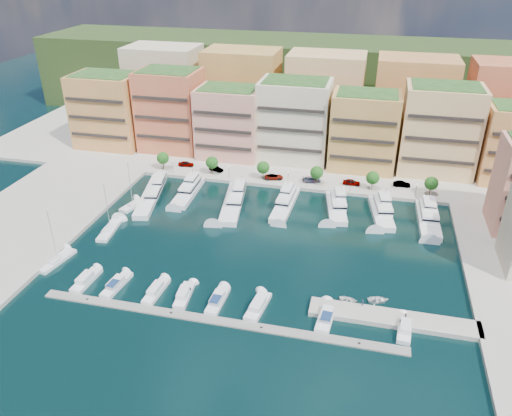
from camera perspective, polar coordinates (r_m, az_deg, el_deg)
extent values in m
plane|color=black|center=(120.48, 1.01, -3.93)|extent=(400.00, 400.00, 0.00)
cube|color=#9E998E|center=(175.38, 5.44, 6.55)|extent=(220.00, 64.00, 2.00)
cube|color=#9E998E|center=(139.68, -25.47, -2.12)|extent=(34.00, 76.00, 2.00)
cube|color=#233716|center=(220.49, 7.34, 10.95)|extent=(240.00, 40.00, 58.00)
cube|color=gray|center=(97.74, -4.67, -12.77)|extent=(72.00, 2.20, 0.35)
cube|color=#9E998E|center=(100.99, 15.40, -12.32)|extent=(32.00, 5.00, 2.00)
cube|color=#E39253|center=(180.97, -16.48, 10.57)|extent=(22.00, 16.00, 24.00)
cube|color=black|center=(174.19, -17.76, 9.73)|extent=(20.24, 0.50, 0.90)
cube|color=#1E4C1F|center=(177.90, -17.03, 14.37)|extent=(19.36, 14.08, 0.80)
cube|color=#D27446|center=(172.85, -9.70, 10.87)|extent=(20.00, 16.00, 26.00)
cube|color=black|center=(165.65, -10.78, 10.03)|extent=(18.40, 0.50, 0.90)
cube|color=#1E4C1F|center=(169.50, -10.07, 15.20)|extent=(17.60, 14.08, 0.80)
cube|color=#E4927F|center=(164.80, -3.05, 9.65)|extent=(20.00, 15.00, 22.00)
cube|color=black|center=(157.78, -3.84, 8.79)|extent=(18.40, 0.50, 0.90)
cube|color=#1E4C1F|center=(161.60, -3.15, 13.49)|extent=(17.60, 13.20, 0.80)
cube|color=beige|center=(161.79, 4.41, 9.82)|extent=(22.00, 16.00, 25.00)
cube|color=black|center=(154.06, 3.89, 8.90)|extent=(20.24, 0.50, 0.90)
cube|color=#1E4C1F|center=(158.27, 4.58, 14.26)|extent=(19.36, 14.08, 0.80)
cube|color=#E4A755|center=(158.48, 12.22, 8.49)|extent=(20.00, 15.00, 23.00)
cube|color=black|center=(151.16, 12.09, 7.55)|extent=(18.40, 0.50, 0.90)
cube|color=#1E4C1F|center=(155.05, 12.67, 12.63)|extent=(17.60, 13.20, 0.80)
cube|color=#E7C37A|center=(161.18, 20.19, 8.29)|extent=(22.00, 16.00, 26.00)
cube|color=black|center=(153.42, 20.44, 7.30)|extent=(20.24, 0.50, 0.90)
cube|color=#1E4C1F|center=(157.57, 21.00, 12.86)|extent=(19.36, 14.08, 0.80)
cube|color=beige|center=(196.02, -10.33, 13.45)|extent=(26.00, 18.00, 30.00)
cube|color=#E4A755|center=(186.34, -1.58, 13.13)|extent=(26.00, 18.00, 30.00)
cube|color=#E7C37A|center=(181.17, 7.85, 12.45)|extent=(26.00, 18.00, 30.00)
cube|color=#E39253|center=(180.89, 17.51, 11.41)|extent=(26.00, 18.00, 30.00)
cube|color=#D27446|center=(185.53, 26.86, 10.10)|extent=(26.00, 18.00, 30.00)
cylinder|color=#473323|center=(159.25, -10.53, 4.89)|extent=(0.24, 0.24, 3.00)
sphere|color=#134213|center=(158.40, -10.60, 5.64)|extent=(3.80, 3.80, 3.80)
cylinder|color=#473323|center=(153.76, -5.03, 4.41)|extent=(0.24, 0.24, 3.00)
sphere|color=#134213|center=(152.88, -5.07, 5.19)|extent=(3.80, 3.80, 3.80)
cylinder|color=#473323|center=(149.79, 0.81, 3.86)|extent=(0.24, 0.24, 3.00)
sphere|color=#134213|center=(148.89, 0.82, 4.65)|extent=(3.80, 3.80, 3.80)
cylinder|color=#473323|center=(147.46, 6.90, 3.25)|extent=(0.24, 0.24, 3.00)
sphere|color=#134213|center=(146.54, 6.95, 4.05)|extent=(3.80, 3.80, 3.80)
cylinder|color=#473323|center=(146.84, 13.10, 2.58)|extent=(0.24, 0.24, 3.00)
sphere|color=#134213|center=(145.92, 13.19, 3.38)|extent=(3.80, 3.80, 3.80)
cylinder|color=#473323|center=(147.96, 19.27, 1.89)|extent=(0.24, 0.24, 3.00)
sphere|color=#134213|center=(147.04, 19.41, 2.67)|extent=(3.80, 3.80, 3.80)
cylinder|color=black|center=(155.61, -9.52, 4.62)|extent=(0.10, 0.10, 4.00)
sphere|color=#FFF2CC|center=(154.82, -9.58, 5.32)|extent=(0.30, 0.30, 0.30)
cylinder|color=black|center=(149.87, -3.12, 4.05)|extent=(0.10, 0.10, 4.00)
sphere|color=#FFF2CC|center=(149.05, -3.14, 4.77)|extent=(0.30, 0.30, 0.30)
cylinder|color=black|center=(146.14, 3.68, 3.38)|extent=(0.10, 0.10, 4.00)
sphere|color=#FFF2CC|center=(145.30, 3.71, 4.12)|extent=(0.30, 0.30, 0.30)
cylinder|color=black|center=(144.57, 10.73, 2.64)|extent=(0.10, 0.10, 4.00)
sphere|color=#FFF2CC|center=(143.72, 10.80, 3.38)|extent=(0.30, 0.30, 0.30)
cylinder|color=black|center=(145.23, 17.81, 1.85)|extent=(0.10, 0.10, 4.00)
sphere|color=#FFF2CC|center=(144.39, 17.92, 2.59)|extent=(0.30, 0.30, 0.30)
cube|color=white|center=(144.15, -11.91, 1.27)|extent=(9.61, 26.87, 2.30)
cube|color=white|center=(145.41, -11.57, 2.45)|extent=(6.40, 15.01, 1.80)
cube|color=black|center=(145.41, -11.57, 2.45)|extent=(6.47, 15.08, 0.55)
cube|color=white|center=(146.49, -11.29, 3.36)|extent=(4.12, 8.32, 1.40)
cylinder|color=#B2B2B7|center=(147.17, -11.11, 4.18)|extent=(0.14, 0.14, 1.80)
cube|color=white|center=(143.83, -7.78, 1.58)|extent=(5.15, 18.75, 2.30)
cube|color=white|center=(144.51, -7.58, 2.62)|extent=(4.05, 10.35, 1.80)
cube|color=black|center=(144.51, -7.58, 2.62)|extent=(4.11, 10.42, 0.55)
cube|color=white|center=(145.10, -7.41, 3.44)|extent=(2.90, 5.67, 1.40)
cylinder|color=#B2B2B7|center=(145.40, -7.30, 4.19)|extent=(0.14, 0.14, 1.80)
cube|color=black|center=(144.03, -7.77, 1.42)|extent=(5.21, 18.80, 0.35)
cube|color=white|center=(137.22, -2.63, 0.46)|extent=(8.34, 24.78, 2.30)
cube|color=white|center=(138.38, -2.37, 1.67)|extent=(5.87, 13.82, 1.80)
cube|color=black|center=(138.38, -2.37, 1.67)|extent=(5.94, 13.89, 0.55)
cube|color=white|center=(139.37, -2.17, 2.60)|extent=(3.93, 7.65, 1.40)
cylinder|color=#B2B2B7|center=(139.97, -2.02, 3.44)|extent=(0.14, 0.14, 1.80)
cube|color=white|center=(136.22, 3.34, 0.22)|extent=(5.06, 20.27, 2.30)
cube|color=white|center=(137.06, 3.51, 1.36)|extent=(3.94, 11.19, 1.80)
cube|color=black|center=(137.06, 3.51, 1.36)|extent=(4.00, 11.25, 0.55)
cube|color=white|center=(137.78, 3.65, 2.25)|extent=(2.80, 6.13, 1.40)
cylinder|color=#B2B2B7|center=(138.18, 3.76, 3.06)|extent=(0.14, 0.14, 1.80)
cube|color=white|center=(135.95, 9.13, -0.17)|extent=(7.52, 18.19, 2.30)
cube|color=white|center=(136.58, 9.26, 0.93)|extent=(5.34, 10.21, 1.80)
cube|color=black|center=(136.58, 9.26, 0.93)|extent=(5.41, 10.28, 0.55)
cube|color=white|center=(137.15, 9.37, 1.78)|extent=(3.59, 5.69, 1.40)
cylinder|color=#B2B2B7|center=(137.42, 9.46, 2.57)|extent=(0.14, 0.14, 1.80)
cube|color=black|center=(136.16, 9.12, -0.34)|extent=(7.58, 18.25, 0.35)
cube|color=white|center=(135.82, 14.08, -0.73)|extent=(7.48, 18.36, 2.30)
cube|color=white|center=(136.47, 14.19, 0.38)|extent=(5.35, 10.30, 1.80)
cube|color=black|center=(136.47, 14.19, 0.38)|extent=(5.42, 10.37, 0.55)
cube|color=white|center=(137.04, 14.28, 1.24)|extent=(3.61, 5.74, 1.40)
cylinder|color=#B2B2B7|center=(137.32, 14.36, 2.03)|extent=(0.14, 0.14, 1.80)
cube|color=white|center=(136.02, 19.03, -1.44)|extent=(5.56, 19.75, 2.30)
cube|color=white|center=(136.81, 19.11, -0.30)|extent=(4.40, 10.90, 1.80)
cube|color=black|center=(136.81, 19.11, -0.30)|extent=(4.46, 10.97, 0.55)
cube|color=white|center=(137.50, 19.17, 0.59)|extent=(3.16, 5.97, 1.40)
cylinder|color=#B2B2B7|center=(137.87, 19.24, 1.40)|extent=(0.14, 0.14, 1.80)
cube|color=white|center=(112.88, -18.79, -7.93)|extent=(2.96, 8.80, 1.40)
cube|color=white|center=(111.86, -19.00, -7.51)|extent=(2.19, 4.26, 1.10)
cube|color=black|center=(113.18, -18.54, -7.13)|extent=(1.86, 0.18, 0.55)
cube|color=white|center=(109.63, -15.61, -8.57)|extent=(3.30, 9.26, 1.40)
cube|color=white|center=(108.57, -15.81, -8.15)|extent=(2.30, 4.52, 1.10)
cube|color=black|center=(109.97, -15.35, -7.73)|extent=(1.74, 0.27, 0.55)
cube|color=navy|center=(107.41, -16.14, -8.24)|extent=(1.95, 2.87, 0.12)
cube|color=white|center=(106.03, -11.30, -9.39)|extent=(2.81, 9.06, 1.40)
cube|color=white|center=(104.94, -11.47, -8.97)|extent=(2.05, 4.38, 1.10)
cube|color=black|center=(106.37, -11.07, -8.52)|extent=(1.70, 0.19, 0.55)
cube|color=white|center=(103.94, -8.19, -9.95)|extent=(3.11, 8.41, 1.40)
cube|color=white|center=(102.85, -8.32, -9.52)|extent=(2.23, 4.10, 1.10)
cube|color=black|center=(104.21, -7.98, -9.10)|extent=(1.77, 0.24, 0.55)
cube|color=white|center=(101.90, -4.38, -10.60)|extent=(2.85, 9.04, 1.40)
cube|color=white|center=(100.76, -4.48, -10.17)|extent=(2.13, 4.36, 1.10)
cube|color=black|center=(102.25, -4.17, -9.68)|extent=(1.84, 0.16, 0.55)
cube|color=navy|center=(99.52, -4.70, -10.30)|extent=(1.88, 2.74, 0.12)
cube|color=white|center=(100.12, 0.22, -11.31)|extent=(3.87, 9.21, 1.40)
cube|color=white|center=(98.96, 0.17, -10.89)|extent=(2.68, 4.53, 1.10)
cube|color=black|center=(100.48, 0.40, -10.38)|extent=(1.98, 0.35, 0.55)
cube|color=white|center=(98.65, 8.00, -12.35)|extent=(3.48, 9.26, 1.40)
cube|color=white|center=(97.47, 8.02, -11.93)|extent=(2.49, 4.51, 1.10)
cube|color=black|center=(99.03, 8.13, -11.38)|extent=(1.97, 0.26, 0.55)
cube|color=navy|center=(96.18, 7.97, -12.10)|extent=(2.14, 2.87, 0.12)
cube|color=white|center=(99.09, 16.59, -13.23)|extent=(3.02, 7.85, 1.40)
cube|color=white|center=(97.97, 16.70, -12.80)|extent=(2.17, 3.82, 1.10)
cube|color=black|center=(99.31, 16.66, -12.34)|extent=(1.74, 0.24, 0.55)
cube|color=white|center=(121.81, -21.80, -5.69)|extent=(4.51, 10.34, 1.20)
cube|color=white|center=(120.68, -22.13, -5.58)|extent=(2.09, 2.76, 0.60)
cylinder|color=#B2B2B7|center=(118.85, -22.22, -2.90)|extent=(0.14, 0.14, 12.00)
cylinder|color=#B2B2B7|center=(119.99, -22.32, -5.42)|extent=(0.89, 4.45, 0.10)
cube|color=white|center=(129.85, -16.40, -2.54)|extent=(3.94, 10.78, 1.20)
cube|color=white|center=(128.63, -16.67, -2.43)|extent=(1.96, 2.80, 0.60)
cylinder|color=#B2B2B7|center=(127.15, -16.68, 0.14)|extent=(0.14, 0.14, 12.00)
cylinder|color=#B2B2B7|center=(127.90, -16.82, -2.27)|extent=(0.62, 4.72, 0.10)
cube|color=white|center=(140.40, -13.91, 0.21)|extent=(4.69, 8.53, 1.20)
cube|color=white|center=(139.37, -14.10, 0.39)|extent=(2.09, 2.37, 0.60)
cylinder|color=#B2B2B7|center=(137.87, -14.15, 2.72)|extent=(0.14, 0.14, 12.00)
cylinder|color=#B2B2B7|center=(138.74, -14.20, 0.57)|extent=(1.03, 3.55, 0.10)
imported|color=silver|center=(103.46, 10.49, -10.28)|extent=(3.79, 2.78, 0.77)
imported|color=beige|center=(102.94, 14.02, -10.97)|extent=(1.42, 1.24, 0.71)
imported|color=white|center=(104.61, 13.80, -10.16)|extent=(4.92, 4.10, 0.88)
imported|color=gray|center=(160.52, -8.00, 5.03)|extent=(5.18, 2.73, 1.68)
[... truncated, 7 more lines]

